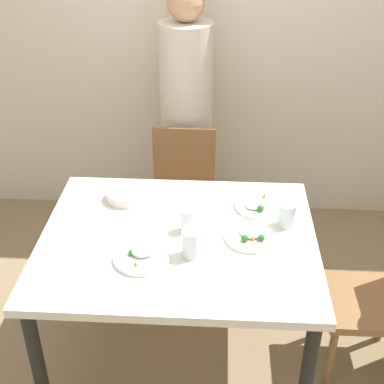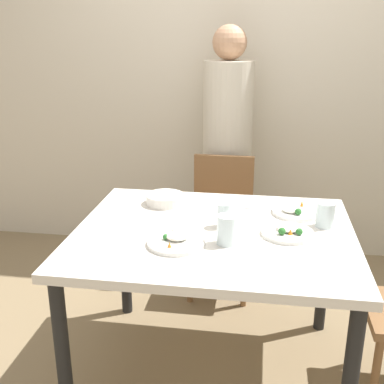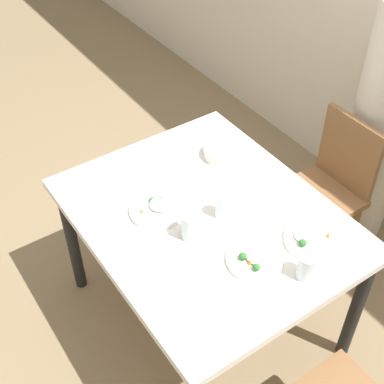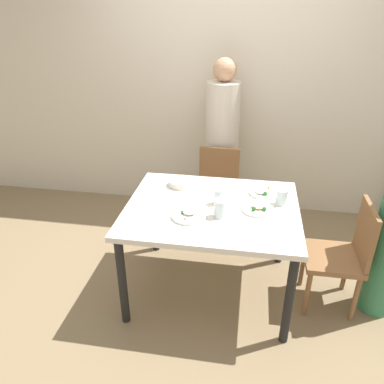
# 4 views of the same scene
# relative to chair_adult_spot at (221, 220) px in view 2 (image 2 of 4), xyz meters

# --- Properties ---
(ground_plane) EXTENTS (10.00, 10.00, 0.00)m
(ground_plane) POSITION_rel_chair_adult_spot_xyz_m (0.04, -0.84, -0.46)
(ground_plane) COLOR #847051
(wall_back) EXTENTS (10.00, 0.06, 2.70)m
(wall_back) POSITION_rel_chair_adult_spot_xyz_m (0.04, 0.63, 0.89)
(wall_back) COLOR beige
(wall_back) RESTS_ON ground_plane
(dining_table) EXTENTS (1.24, 1.01, 0.75)m
(dining_table) POSITION_rel_chair_adult_spot_xyz_m (0.04, -0.84, 0.21)
(dining_table) COLOR silver
(dining_table) RESTS_ON ground_plane
(chair_adult_spot) EXTENTS (0.40, 0.40, 0.85)m
(chair_adult_spot) POSITION_rel_chair_adult_spot_xyz_m (0.00, 0.00, 0.00)
(chair_adult_spot) COLOR brown
(chair_adult_spot) RESTS_ON ground_plane
(person_adult) EXTENTS (0.33, 0.33, 1.63)m
(person_adult) POSITION_rel_chair_adult_spot_xyz_m (0.00, 0.34, 0.30)
(person_adult) COLOR beige
(person_adult) RESTS_ON ground_plane
(bowl_curry) EXTENTS (0.19, 0.19, 0.05)m
(bowl_curry) POSITION_rel_chair_adult_spot_xyz_m (-0.24, -0.54, 0.32)
(bowl_curry) COLOR silver
(bowl_curry) RESTS_ON dining_table
(plate_rice_adult) EXTENTS (0.24, 0.24, 0.05)m
(plate_rice_adult) POSITION_rel_chair_adult_spot_xyz_m (0.41, -0.58, 0.31)
(plate_rice_adult) COLOR white
(plate_rice_adult) RESTS_ON dining_table
(plate_rice_child) EXTENTS (0.24, 0.24, 0.05)m
(plate_rice_child) POSITION_rel_chair_adult_spot_xyz_m (-0.10, -1.01, 0.31)
(plate_rice_child) COLOR white
(plate_rice_child) RESTS_ON dining_table
(plate_noodles) EXTENTS (0.23, 0.23, 0.05)m
(plate_noodles) POSITION_rel_chair_adult_spot_xyz_m (0.36, -0.84, 0.31)
(plate_noodles) COLOR white
(plate_noodles) RESTS_ON dining_table
(glass_water_tall) EXTENTS (0.08, 0.08, 0.12)m
(glass_water_tall) POSITION_rel_chair_adult_spot_xyz_m (0.53, -0.72, 0.35)
(glass_water_tall) COLOR silver
(glass_water_tall) RESTS_ON dining_table
(glass_water_short) EXTENTS (0.07, 0.07, 0.11)m
(glass_water_short) POSITION_rel_chair_adult_spot_xyz_m (0.08, -0.79, 0.35)
(glass_water_short) COLOR silver
(glass_water_short) RESTS_ON dining_table
(glass_water_center) EXTENTS (0.08, 0.08, 0.13)m
(glass_water_center) POSITION_rel_chair_adult_spot_xyz_m (0.11, -0.97, 0.36)
(glass_water_center) COLOR silver
(glass_water_center) RESTS_ON dining_table
(fork_steel) EXTENTS (0.17, 0.10, 0.01)m
(fork_steel) POSITION_rel_chair_adult_spot_xyz_m (0.15, -0.55, 0.30)
(fork_steel) COLOR silver
(fork_steel) RESTS_ON dining_table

